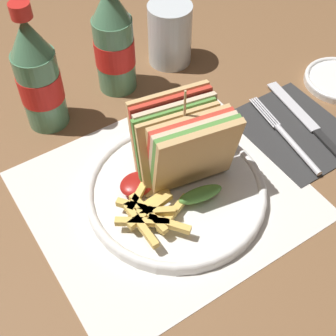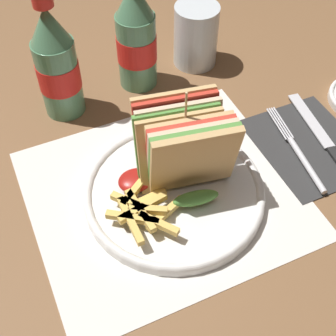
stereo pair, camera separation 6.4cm
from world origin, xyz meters
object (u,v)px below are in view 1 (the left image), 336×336
knife (309,123)px  coke_bottle_near (38,76)px  coke_bottle_far (114,42)px  glass_near (170,38)px  fork (290,141)px  plate_main (176,191)px  club_sandwich (184,146)px

knife → coke_bottle_near: bearing=153.0°
coke_bottle_far → knife: bearing=-50.9°
coke_bottle_far → glass_near: coke_bottle_far is taller
coke_bottle_far → fork: bearing=-60.5°
plate_main → coke_bottle_far: 0.27m
glass_near → knife: bearing=-71.1°
fork → club_sandwich: bearing=178.1°
plate_main → fork: (0.20, -0.02, -0.00)m
plate_main → club_sandwich: (0.02, 0.02, 0.06)m
coke_bottle_near → knife: bearing=-34.9°
coke_bottle_near → plate_main: bearing=-70.1°
fork → glass_near: (-0.04, 0.28, 0.04)m
club_sandwich → coke_bottle_far: 0.24m
fork → knife: bearing=23.1°
plate_main → glass_near: (0.17, 0.27, 0.04)m
knife → coke_bottle_far: (-0.21, 0.25, 0.08)m
knife → glass_near: bearing=116.9°
club_sandwich → knife: (0.23, -0.02, -0.07)m
plate_main → coke_bottle_near: size_ratio=1.21×
club_sandwich → coke_bottle_near: (-0.11, 0.22, 0.02)m
plate_main → fork: size_ratio=1.40×
plate_main → fork: bearing=-4.3°
plate_main → club_sandwich: club_sandwich is taller
club_sandwich → coke_bottle_near: coke_bottle_near is taller
plate_main → fork: plate_main is taller
club_sandwich → knife: bearing=-4.0°
knife → coke_bottle_near: coke_bottle_near is taller
plate_main → coke_bottle_far: bearing=79.0°
knife → glass_near: (-0.09, 0.27, 0.04)m
plate_main → coke_bottle_far: (0.05, 0.25, 0.08)m
plate_main → knife: bearing=-0.1°
club_sandwich → fork: 0.19m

